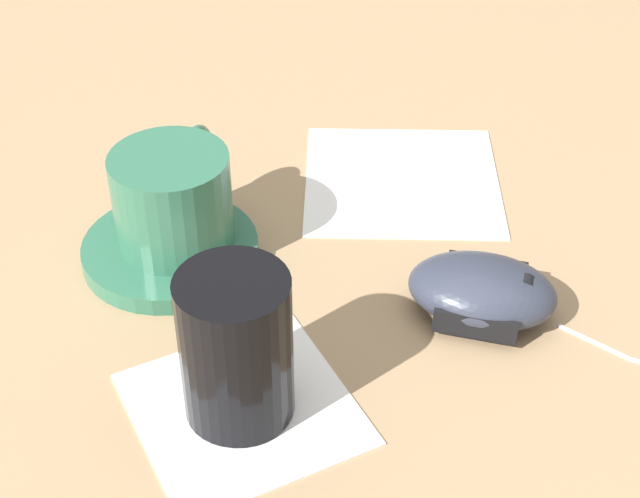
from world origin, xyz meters
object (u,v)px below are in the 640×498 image
object	(u,v)px
computer_mouse	(482,291)
coffee_cup	(174,198)
saucer	(171,250)
drinking_glass	(236,347)

from	to	relation	value
computer_mouse	coffee_cup	bearing A→B (deg)	-148.39
saucer	coffee_cup	world-z (taller)	coffee_cup
drinking_glass	coffee_cup	bearing A→B (deg)	158.51
drinking_glass	computer_mouse	bearing A→B (deg)	78.28
coffee_cup	drinking_glass	xyz separation A→B (m)	(0.15, -0.06, 0.00)
coffee_cup	computer_mouse	bearing A→B (deg)	31.61
saucer	drinking_glass	xyz separation A→B (m)	(0.14, -0.05, 0.04)
coffee_cup	drinking_glass	bearing A→B (deg)	-21.49
coffee_cup	drinking_glass	distance (m)	0.16
computer_mouse	saucer	bearing A→B (deg)	-146.42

